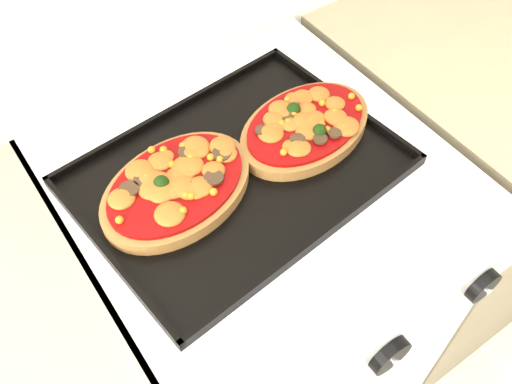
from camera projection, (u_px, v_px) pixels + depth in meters
stove at (257, 304)px, 1.26m from camera, size 0.60×0.60×0.91m
control_panel at (387, 339)px, 0.79m from camera, size 0.60×0.02×0.09m
knob_center at (390, 355)px, 0.77m from camera, size 0.06×0.02×0.06m
knob_right at (483, 286)px, 0.84m from camera, size 0.06×0.02×0.06m
baking_tray at (238, 171)px, 0.89m from camera, size 0.51×0.40×0.02m
pizza_left at (177, 186)px, 0.85m from camera, size 0.28×0.22×0.04m
pizza_right at (305, 126)px, 0.92m from camera, size 0.27×0.20×0.04m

